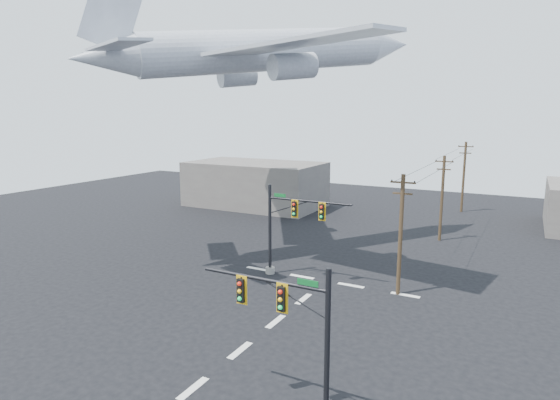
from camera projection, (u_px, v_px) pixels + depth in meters
The scene contains 10 objects.
ground at pixel (240, 350), 25.04m from camera, with size 120.00×120.00×0.00m, color black.
lane_markings at pixel (286, 313), 29.67m from camera, with size 14.00×21.20×0.01m.
signal_mast_near at pixel (298, 336), 19.05m from camera, with size 6.19×0.73×6.64m.
signal_mast_far at pixel (286, 229), 35.76m from camera, with size 7.02×0.79×7.16m.
utility_pole_a at pixel (401, 233), 32.07m from camera, with size 1.70×0.28×8.50m.
utility_pole_b at pixel (442, 197), 46.07m from camera, with size 1.72×0.29×8.49m.
utility_pole_c at pixel (464, 176), 59.69m from camera, with size 1.85×0.31×9.04m.
power_lines at pixel (444, 161), 45.26m from camera, with size 1.84×31.98×0.27m.
airliner at pixel (265, 52), 39.55m from camera, with size 25.68×28.40×8.21m.
building_left at pixel (255, 184), 64.12m from camera, with size 18.00×10.00×6.00m, color #656059.
Camera 1 is at (12.76, -19.45, 12.48)m, focal length 30.00 mm.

